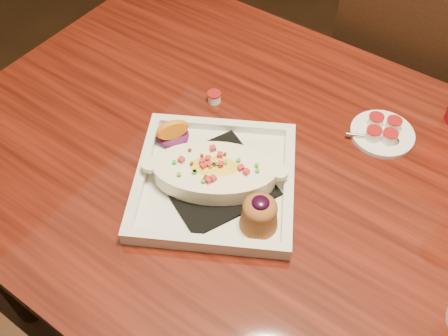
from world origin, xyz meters
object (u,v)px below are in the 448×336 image
Objects in this scene: chair_far at (403,99)px; plate at (218,179)px; saucer at (382,132)px; table at (301,222)px.

plate is at bearing 78.54° from chair_far.
plate reaches higher than saucer.
plate is at bearing -149.47° from table.
chair_far reaches higher than plate.
plate is (-0.15, -0.09, 0.12)m from table.
chair_far is at bearing 90.00° from table.
chair_far is 2.35× the size of plate.
chair_far is (-0.00, 0.63, -0.15)m from table.
chair_far is 0.49m from saucer.
table is 11.56× the size of saucer.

